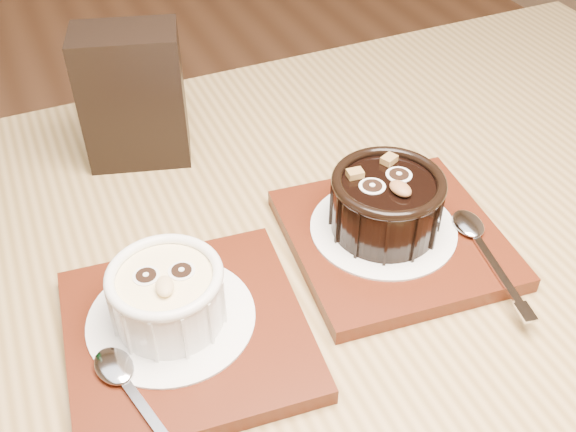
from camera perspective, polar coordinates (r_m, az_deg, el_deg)
name	(u,v)px	position (r m, az deg, el deg)	size (l,w,h in m)	color
table	(305,378)	(0.62, 1.46, -13.51)	(1.21, 0.81, 0.75)	olive
tray_left	(187,333)	(0.53, -8.55, -9.81)	(0.18, 0.18, 0.01)	#541E0E
doily_left	(171,318)	(0.53, -9.85, -8.50)	(0.13, 0.13, 0.00)	white
ramekin_white	(167,293)	(0.51, -10.20, -6.48)	(0.09, 0.09, 0.05)	white
spoon_left	(138,399)	(0.49, -12.61, -14.86)	(0.03, 0.13, 0.01)	silver
tray_right	(394,238)	(0.61, 8.93, -1.89)	(0.18, 0.18, 0.01)	#541E0E
doily_right	(383,228)	(0.60, 8.07, -1.01)	(0.13, 0.13, 0.00)	white
ramekin_dark	(387,201)	(0.58, 8.35, 1.26)	(0.10, 0.10, 0.06)	black
spoon_right	(486,250)	(0.60, 16.39, -2.78)	(0.03, 0.13, 0.01)	silver
condiment_stand	(133,97)	(0.69, -12.99, 9.80)	(0.10, 0.06, 0.14)	black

